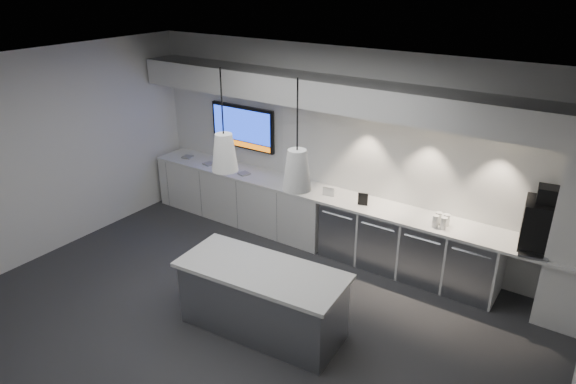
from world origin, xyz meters
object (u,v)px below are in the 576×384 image
Objects in this scene: bin at (199,280)px; coffee_machine at (542,223)px; wall_tv at (243,127)px; island at (262,299)px.

coffee_machine is (3.65, 2.07, 1.01)m from bin.
coffee_machine is (4.71, -0.25, -0.34)m from wall_tv.
wall_tv reaches higher than island.
coffee_machine is at bearing -3.00° from wall_tv.
island is at bearing -5.76° from bin.
bin is 4.32m from coffee_machine.
island reaches higher than bin.
wall_tv is at bearing 169.04° from coffee_machine.
bin is at bearing -158.46° from coffee_machine.
island is 3.43m from coffee_machine.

